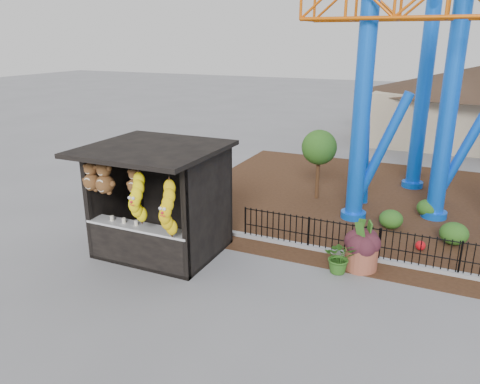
% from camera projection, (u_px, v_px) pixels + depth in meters
% --- Properties ---
extents(ground, '(120.00, 120.00, 0.00)m').
position_uv_depth(ground, '(241.00, 291.00, 11.38)').
color(ground, slate).
rests_on(ground, ground).
extents(mulch_bed, '(18.00, 12.00, 0.02)m').
position_uv_depth(mulch_bed, '(435.00, 210.00, 16.71)').
color(mulch_bed, '#331E11').
rests_on(mulch_bed, ground).
extents(curb, '(18.00, 0.18, 0.12)m').
position_uv_depth(curb, '(425.00, 268.00, 12.38)').
color(curb, gray).
rests_on(curb, ground).
extents(prize_booth, '(3.50, 3.40, 3.12)m').
position_uv_depth(prize_booth, '(155.00, 203.00, 12.85)').
color(prize_booth, black).
rests_on(prize_booth, ground).
extents(picket_fence, '(12.20, 0.06, 1.00)m').
position_uv_depth(picket_fence, '(464.00, 260.00, 11.88)').
color(picket_fence, black).
rests_on(picket_fence, ground).
extents(terracotta_planter, '(0.91, 0.91, 0.64)m').
position_uv_depth(terracotta_planter, '(361.00, 258.00, 12.39)').
color(terracotta_planter, brown).
rests_on(terracotta_planter, ground).
extents(planter_foliage, '(0.70, 0.70, 0.64)m').
position_uv_depth(planter_foliage, '(363.00, 235.00, 12.19)').
color(planter_foliage, '#35151C').
rests_on(planter_foliage, terracotta_planter).
extents(potted_plant, '(0.96, 0.88, 0.90)m').
position_uv_depth(potted_plant, '(340.00, 257.00, 12.15)').
color(potted_plant, '#1F4D16').
rests_on(potted_plant, ground).
extents(landscaping, '(6.75, 3.50, 0.66)m').
position_uv_depth(landscaping, '(453.00, 227.00, 14.43)').
color(landscaping, '#255017').
rests_on(landscaping, mulch_bed).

